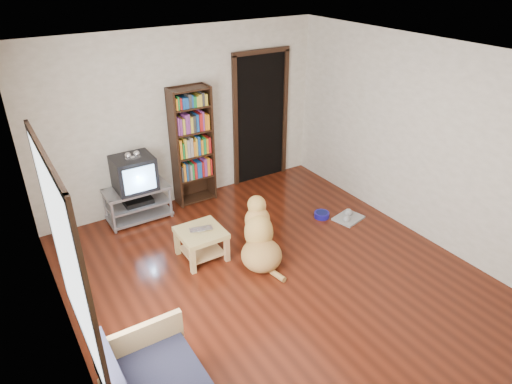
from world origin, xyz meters
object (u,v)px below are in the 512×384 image
tv_stand (138,202)px  coffee_table (201,239)px  bookshelf (192,140)px  laptop (202,231)px  dog (260,239)px  grey_rag (348,218)px  dog_bowl (322,215)px  crt_tv (133,172)px

tv_stand → coffee_table: tv_stand is taller
bookshelf → laptop: bearing=-112.0°
tv_stand → dog: (0.96, -1.78, 0.03)m
tv_stand → grey_rag: bearing=-32.5°
dog_bowl → bookshelf: bookshelf is taller
crt_tv → dog_bowl: bearing=-31.8°
grey_rag → dog: dog is taller
dog_bowl → crt_tv: 2.78m
dog_bowl → bookshelf: size_ratio=0.12×
laptop → grey_rag: bearing=7.9°
dog_bowl → grey_rag: bearing=-39.8°
laptop → crt_tv: size_ratio=0.49×
crt_tv → tv_stand: bearing=-90.0°
bookshelf → crt_tv: bearing=-175.7°
laptop → dog_bowl: laptop is taller
bookshelf → dog: (0.01, -1.87, -0.70)m
tv_stand → bookshelf: (0.95, 0.09, 0.73)m
dog_bowl → grey_rag: size_ratio=0.55×
grey_rag → coffee_table: (-2.23, 0.30, 0.27)m
coffee_table → dog: size_ratio=0.56×
laptop → dog: bearing=-18.5°
grey_rag → crt_tv: crt_tv is taller
grey_rag → crt_tv: 3.16m
laptop → dog_bowl: 1.97m
laptop → coffee_table: bearing=104.7°
crt_tv → bookshelf: bookshelf is taller
tv_stand → crt_tv: 0.47m
laptop → dog_bowl: (1.93, -0.02, -0.37)m
dog_bowl → dog: (-1.33, -0.38, 0.26)m
laptop → bookshelf: bookshelf is taller
grey_rag → dog: 1.66m
bookshelf → tv_stand: bearing=-174.4°
tv_stand → laptop: bearing=-75.6°
dog_bowl → dog: dog is taller
tv_stand → crt_tv: size_ratio=1.55×
tv_stand → dog: size_ratio=0.91×
crt_tv → bookshelf: 0.99m
dog_bowl → bookshelf: (-1.34, 1.49, 0.96)m
dog_bowl → laptop: bearing=179.5°
grey_rag → laptop: bearing=173.2°
coffee_table → dog_bowl: bearing=-1.4°
tv_stand → dog_bowl: bearing=-31.4°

